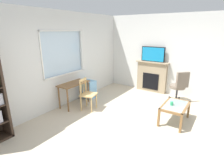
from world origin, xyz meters
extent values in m
cube|color=beige|center=(0.00, 0.00, -0.01)|extent=(6.54, 5.83, 0.02)
cube|color=silver|center=(0.00, 2.41, 0.46)|extent=(5.54, 0.12, 0.92)
cube|color=silver|center=(0.00, 2.41, 2.46)|extent=(5.54, 0.12, 0.53)
cube|color=silver|center=(1.83, 2.41, 1.56)|extent=(1.88, 0.12, 1.27)
cube|color=silver|center=(0.14, 2.42, 1.56)|extent=(1.49, 0.02, 1.27)
cube|color=white|center=(0.14, 2.35, 0.93)|extent=(1.55, 0.06, 0.03)
cube|color=white|center=(0.14, 2.35, 2.18)|extent=(1.55, 0.06, 0.03)
cube|color=white|center=(-0.61, 2.35, 1.56)|extent=(0.03, 0.06, 1.27)
cube|color=white|center=(0.89, 2.35, 1.56)|extent=(0.03, 0.06, 1.27)
cube|color=silver|center=(2.83, 0.00, 1.36)|extent=(0.12, 5.03, 2.72)
cube|color=#38281E|center=(-1.77, 2.16, 0.94)|extent=(0.05, 0.38, 1.87)
cube|color=brown|center=(0.17, 2.06, 0.69)|extent=(0.97, 0.45, 0.03)
cylinder|color=brown|center=(-0.26, 1.89, 0.34)|extent=(0.04, 0.04, 0.67)
cylinder|color=brown|center=(0.61, 1.89, 0.34)|extent=(0.04, 0.04, 0.67)
cylinder|color=brown|center=(-0.26, 2.24, 0.34)|extent=(0.04, 0.04, 0.67)
cylinder|color=brown|center=(0.61, 2.24, 0.34)|extent=(0.04, 0.04, 0.67)
cube|color=tan|center=(0.19, 1.51, 0.45)|extent=(0.51, 0.49, 0.04)
cylinder|color=tan|center=(0.06, 1.32, 0.22)|extent=(0.04, 0.04, 0.43)
cylinder|color=tan|center=(0.39, 1.40, 0.22)|extent=(0.04, 0.04, 0.43)
cylinder|color=tan|center=(-0.02, 1.63, 0.22)|extent=(0.04, 0.04, 0.43)
cylinder|color=tan|center=(0.31, 1.71, 0.22)|extent=(0.04, 0.04, 0.43)
cylinder|color=tan|center=(-0.02, 1.63, 0.68)|extent=(0.04, 0.04, 0.45)
cylinder|color=tan|center=(0.31, 1.71, 0.68)|extent=(0.04, 0.04, 0.45)
cube|color=tan|center=(0.15, 1.67, 0.87)|extent=(0.36, 0.12, 0.06)
cylinder|color=tan|center=(0.04, 1.64, 0.65)|extent=(0.02, 0.02, 0.35)
cylinder|color=tan|center=(0.15, 1.67, 0.65)|extent=(0.02, 0.02, 0.35)
cylinder|color=tan|center=(0.25, 1.69, 0.65)|extent=(0.02, 0.02, 0.35)
cube|color=#72ADDB|center=(0.89, 2.11, 0.29)|extent=(0.35, 0.40, 0.59)
cube|color=tan|center=(2.68, 0.61, 0.54)|extent=(0.18, 1.08, 1.07)
cube|color=black|center=(2.58, 0.61, 0.40)|extent=(0.03, 0.59, 0.59)
cube|color=tan|center=(2.66, 0.61, 1.09)|extent=(0.26, 1.18, 0.04)
cube|color=black|center=(2.66, 0.61, 1.38)|extent=(0.05, 0.84, 0.52)
cube|color=#198CCC|center=(2.63, 0.61, 1.38)|extent=(0.01, 0.79, 0.47)
cylinder|color=#7A6B5B|center=(2.22, -0.43, 0.48)|extent=(0.48, 0.48, 0.09)
cube|color=#7A6B5B|center=(2.07, -0.59, 0.76)|extent=(0.34, 0.33, 0.48)
cylinder|color=#38383D|center=(2.22, -0.43, 0.24)|extent=(0.06, 0.06, 0.42)
cube|color=#38383D|center=(2.12, -0.34, 0.03)|extent=(0.23, 0.22, 0.03)
cylinder|color=#38383D|center=(2.02, -0.24, 0.03)|extent=(0.05, 0.05, 0.05)
cube|color=#38383D|center=(2.10, -0.50, 0.03)|extent=(0.26, 0.16, 0.03)
cylinder|color=#38383D|center=(1.97, -0.57, 0.03)|extent=(0.05, 0.05, 0.05)
cube|color=#38383D|center=(2.24, -0.57, 0.03)|extent=(0.09, 0.28, 0.03)
cylinder|color=#38383D|center=(2.27, -0.71, 0.03)|extent=(0.05, 0.05, 0.05)
cube|color=#38383D|center=(2.36, -0.45, 0.03)|extent=(0.28, 0.07, 0.03)
cylinder|color=#38383D|center=(2.50, -0.47, 0.03)|extent=(0.05, 0.05, 0.05)
cube|color=#38383D|center=(2.28, -0.31, 0.03)|extent=(0.15, 0.27, 0.03)
cylinder|color=#38383D|center=(2.34, -0.18, 0.03)|extent=(0.05, 0.05, 0.05)
cube|color=#8C9E99|center=(0.79, -0.74, 0.45)|extent=(0.81, 0.45, 0.02)
cube|color=brown|center=(0.79, -0.99, 0.43)|extent=(0.91, 0.05, 0.05)
cube|color=brown|center=(0.79, -0.49, 0.43)|extent=(0.91, 0.05, 0.05)
cube|color=brown|center=(0.36, -0.74, 0.43)|extent=(0.05, 0.55, 0.05)
cube|color=brown|center=(1.22, -0.74, 0.43)|extent=(0.05, 0.55, 0.05)
cube|color=brown|center=(0.36, -0.99, 0.20)|extent=(0.05, 0.05, 0.41)
cube|color=brown|center=(1.22, -0.99, 0.20)|extent=(0.05, 0.05, 0.41)
cube|color=brown|center=(0.36, -0.49, 0.20)|extent=(0.05, 0.05, 0.41)
cube|color=brown|center=(1.22, -0.49, 0.20)|extent=(0.05, 0.05, 0.41)
cylinder|color=#33B770|center=(0.72, -0.66, 0.50)|extent=(0.07, 0.07, 0.09)
camera|label=1|loc=(-3.37, -1.61, 2.22)|focal=28.32mm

